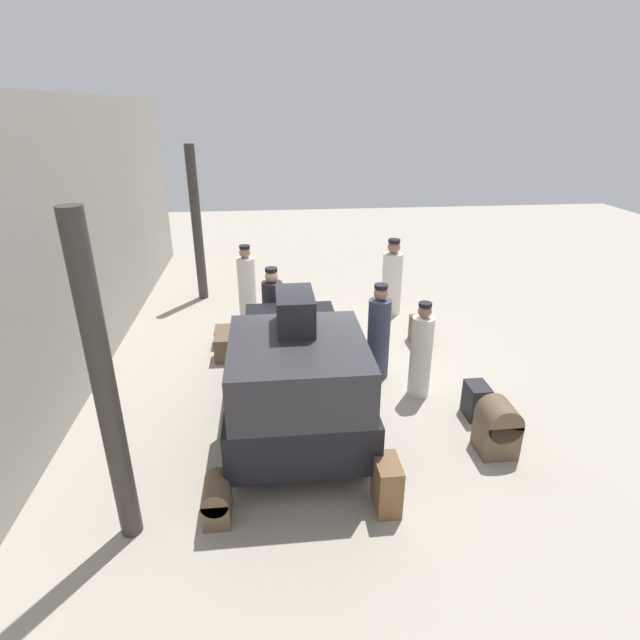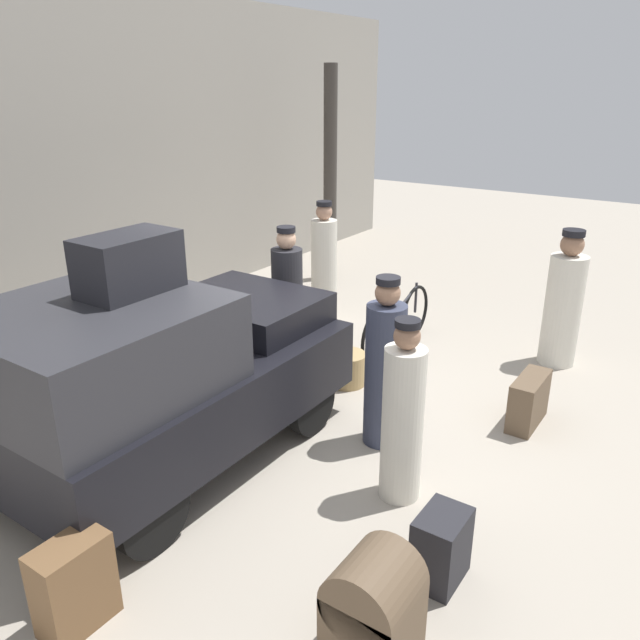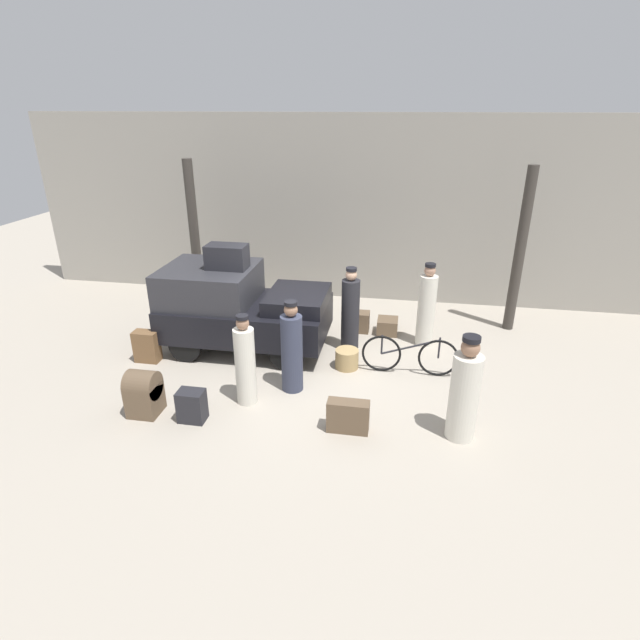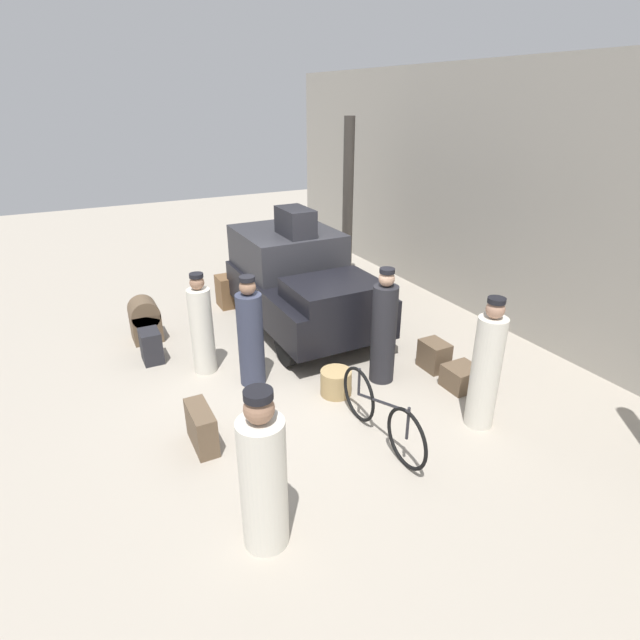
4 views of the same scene
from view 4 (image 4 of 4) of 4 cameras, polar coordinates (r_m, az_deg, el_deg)
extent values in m
plane|color=#A89E8E|center=(7.74, -2.01, -6.16)|extent=(30.00, 30.00, 0.00)
cube|color=gray|center=(9.33, 21.56, 12.31)|extent=(16.00, 0.15, 4.50)
cylinder|color=#38332D|center=(10.99, 3.19, 12.98)|extent=(0.23, 0.23, 3.56)
cylinder|color=black|center=(8.58, 6.22, -0.70)|extent=(0.64, 0.12, 0.64)
cylinder|color=black|center=(7.86, -3.97, -3.04)|extent=(0.64, 0.12, 0.64)
cylinder|color=black|center=(10.20, -0.03, 3.58)|extent=(0.64, 0.12, 0.64)
cylinder|color=black|center=(9.60, -8.87, 1.93)|extent=(0.64, 0.12, 0.64)
cube|color=black|center=(8.88, -1.77, 2.73)|extent=(3.28, 1.82, 0.65)
cube|color=#2D2D33|center=(9.30, -3.83, 8.10)|extent=(1.81, 1.67, 0.71)
cube|color=black|center=(7.82, 1.58, 3.40)|extent=(1.15, 1.42, 0.29)
torus|color=black|center=(5.89, 9.86, -13.21)|extent=(0.74, 0.04, 0.74)
torus|color=black|center=(6.59, 4.43, -8.44)|extent=(0.74, 0.04, 0.74)
cylinder|color=#232328|center=(6.12, 7.06, -9.30)|extent=(1.05, 0.04, 0.40)
cylinder|color=#232328|center=(6.48, 4.49, -7.02)|extent=(0.04, 0.04, 0.38)
cylinder|color=#232328|center=(5.77, 10.01, -11.56)|extent=(0.04, 0.04, 0.42)
cylinder|color=tan|center=(7.17, 1.84, -7.14)|extent=(0.45, 0.45, 0.37)
cylinder|color=silver|center=(4.81, -6.47, -18.15)|extent=(0.44, 0.44, 1.37)
sphere|color=#936B51|center=(4.30, -6.99, -10.02)|extent=(0.27, 0.27, 0.27)
cylinder|color=black|center=(4.22, -7.08, -8.46)|extent=(0.26, 0.26, 0.07)
cylinder|color=silver|center=(6.60, 18.38, -5.78)|extent=(0.36, 0.36, 1.50)
sphere|color=tan|center=(6.23, 19.41, 1.15)|extent=(0.23, 0.23, 0.23)
cylinder|color=black|center=(6.19, 19.55, 2.13)|extent=(0.21, 0.21, 0.06)
cylinder|color=#33384C|center=(7.27, -7.91, -2.27)|extent=(0.38, 0.38, 1.40)
sphere|color=#936B51|center=(6.95, -8.29, 3.77)|extent=(0.23, 0.23, 0.23)
cylinder|color=black|center=(6.90, -8.35, 4.70)|extent=(0.22, 0.22, 0.06)
cylinder|color=#232328|center=(7.31, 7.27, -1.65)|extent=(0.36, 0.36, 1.49)
sphere|color=tan|center=(6.98, 7.64, 4.71)|extent=(0.23, 0.23, 0.23)
cylinder|color=black|center=(6.95, 7.69, 5.61)|extent=(0.21, 0.21, 0.06)
cylinder|color=silver|center=(7.73, -13.32, -1.26)|extent=(0.34, 0.34, 1.35)
sphere|color=#936B51|center=(7.44, -13.89, 4.17)|extent=(0.21, 0.21, 0.21)
cylinder|color=black|center=(7.40, -13.97, 4.97)|extent=(0.20, 0.20, 0.06)
cube|color=brown|center=(10.90, -0.94, 4.16)|extent=(0.48, 0.30, 0.35)
cylinder|color=brown|center=(10.84, -0.94, 5.03)|extent=(0.48, 0.30, 0.30)
cube|color=brown|center=(9.19, -19.26, -0.64)|extent=(0.48, 0.48, 0.53)
cylinder|color=brown|center=(9.09, -19.49, 0.87)|extent=(0.48, 0.48, 0.48)
cube|color=#232328|center=(8.42, -18.74, -2.85)|extent=(0.42, 0.30, 0.53)
cube|color=brown|center=(7.99, 12.91, -3.96)|extent=(0.45, 0.34, 0.45)
cube|color=brown|center=(6.32, -13.39, -11.85)|extent=(0.65, 0.24, 0.52)
cube|color=brown|center=(10.24, -10.80, 3.19)|extent=(0.47, 0.28, 0.63)
cube|color=brown|center=(7.61, 15.85, -6.30)|extent=(0.44, 0.47, 0.34)
cube|color=#232328|center=(8.79, -2.83, 11.14)|extent=(0.79, 0.47, 0.47)
camera|label=1|loc=(14.16, -12.80, 25.31)|focal=28.00mm
camera|label=2|loc=(10.91, -31.04, 17.71)|focal=35.00mm
camera|label=3|loc=(7.00, -81.84, 10.39)|focal=28.00mm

